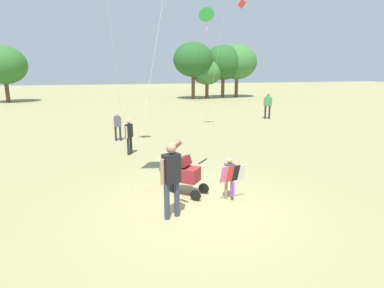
{
  "coord_description": "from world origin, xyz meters",
  "views": [
    {
      "loc": [
        -1.86,
        -6.78,
        3.2
      ],
      "look_at": [
        0.09,
        0.97,
        1.3
      ],
      "focal_mm": 30.01,
      "sensor_mm": 36.0,
      "label": 1
    }
  ],
  "objects_px": {
    "child_with_butterfly_kite": "(230,175)",
    "person_adult_flyer": "(171,173)",
    "stroller": "(185,172)",
    "person_couple_left": "(268,104)",
    "person_sitting_far": "(118,124)",
    "person_kid_running": "(129,134)",
    "cooler_box": "(167,165)",
    "kite_green_novelty": "(207,16)"
  },
  "relations": [
    {
      "from": "person_sitting_far",
      "to": "cooler_box",
      "type": "relative_size",
      "value": 2.87
    },
    {
      "from": "kite_green_novelty",
      "to": "person_couple_left",
      "type": "distance_m",
      "value": 7.3
    },
    {
      "from": "person_adult_flyer",
      "to": "stroller",
      "type": "distance_m",
      "value": 1.39
    },
    {
      "from": "stroller",
      "to": "kite_green_novelty",
      "type": "height_order",
      "value": "kite_green_novelty"
    },
    {
      "from": "person_couple_left",
      "to": "person_adult_flyer",
      "type": "bearing_deg",
      "value": -124.8
    },
    {
      "from": "person_adult_flyer",
      "to": "cooler_box",
      "type": "relative_size",
      "value": 3.9
    },
    {
      "from": "person_sitting_far",
      "to": "person_couple_left",
      "type": "bearing_deg",
      "value": 23.89
    },
    {
      "from": "person_couple_left",
      "to": "cooler_box",
      "type": "xyz_separation_m",
      "value": [
        -8.11,
        -9.04,
        -0.81
      ]
    },
    {
      "from": "kite_green_novelty",
      "to": "stroller",
      "type": "bearing_deg",
      "value": -109.74
    },
    {
      "from": "child_with_butterfly_kite",
      "to": "stroller",
      "type": "bearing_deg",
      "value": 152.03
    },
    {
      "from": "person_sitting_far",
      "to": "person_kid_running",
      "type": "bearing_deg",
      "value": -81.77
    },
    {
      "from": "person_couple_left",
      "to": "stroller",
      "type": "bearing_deg",
      "value": -125.65
    },
    {
      "from": "cooler_box",
      "to": "stroller",
      "type": "bearing_deg",
      "value": -86.05
    },
    {
      "from": "stroller",
      "to": "person_couple_left",
      "type": "bearing_deg",
      "value": 54.35
    },
    {
      "from": "person_kid_running",
      "to": "person_couple_left",
      "type": "bearing_deg",
      "value": 36.41
    },
    {
      "from": "stroller",
      "to": "person_adult_flyer",
      "type": "bearing_deg",
      "value": -116.03
    },
    {
      "from": "child_with_butterfly_kite",
      "to": "person_sitting_far",
      "type": "distance_m",
      "value": 7.86
    },
    {
      "from": "stroller",
      "to": "person_kid_running",
      "type": "height_order",
      "value": "person_kid_running"
    },
    {
      "from": "person_adult_flyer",
      "to": "child_with_butterfly_kite",
      "type": "bearing_deg",
      "value": 22.61
    },
    {
      "from": "stroller",
      "to": "person_couple_left",
      "type": "relative_size",
      "value": 0.62
    },
    {
      "from": "cooler_box",
      "to": "person_couple_left",
      "type": "bearing_deg",
      "value": 48.1
    },
    {
      "from": "kite_green_novelty",
      "to": "person_couple_left",
      "type": "bearing_deg",
      "value": 27.91
    },
    {
      "from": "person_adult_flyer",
      "to": "person_sitting_far",
      "type": "relative_size",
      "value": 1.36
    },
    {
      "from": "child_with_butterfly_kite",
      "to": "person_adult_flyer",
      "type": "height_order",
      "value": "person_adult_flyer"
    },
    {
      "from": "stroller",
      "to": "person_kid_running",
      "type": "distance_m",
      "value": 4.53
    },
    {
      "from": "person_sitting_far",
      "to": "person_couple_left",
      "type": "xyz_separation_m",
      "value": [
        9.49,
        4.2,
        0.22
      ]
    },
    {
      "from": "person_adult_flyer",
      "to": "person_sitting_far",
      "type": "bearing_deg",
      "value": 96.59
    },
    {
      "from": "person_couple_left",
      "to": "kite_green_novelty",
      "type": "bearing_deg",
      "value": -152.09
    },
    {
      "from": "kite_green_novelty",
      "to": "cooler_box",
      "type": "relative_size",
      "value": 13.55
    },
    {
      "from": "person_adult_flyer",
      "to": "person_kid_running",
      "type": "xyz_separation_m",
      "value": [
        -0.57,
        5.57,
        -0.21
      ]
    },
    {
      "from": "stroller",
      "to": "person_couple_left",
      "type": "xyz_separation_m",
      "value": [
        7.97,
        11.11,
        0.37
      ]
    },
    {
      "from": "person_sitting_far",
      "to": "cooler_box",
      "type": "xyz_separation_m",
      "value": [
        1.38,
        -4.84,
        -0.58
      ]
    },
    {
      "from": "child_with_butterfly_kite",
      "to": "person_kid_running",
      "type": "height_order",
      "value": "person_kid_running"
    },
    {
      "from": "person_adult_flyer",
      "to": "kite_green_novelty",
      "type": "height_order",
      "value": "kite_green_novelty"
    },
    {
      "from": "kite_green_novelty",
      "to": "person_sitting_far",
      "type": "relative_size",
      "value": 4.71
    },
    {
      "from": "person_adult_flyer",
      "to": "stroller",
      "type": "height_order",
      "value": "person_adult_flyer"
    },
    {
      "from": "person_adult_flyer",
      "to": "person_sitting_far",
      "type": "distance_m",
      "value": 8.16
    },
    {
      "from": "person_adult_flyer",
      "to": "stroller",
      "type": "relative_size",
      "value": 1.69
    },
    {
      "from": "child_with_butterfly_kite",
      "to": "person_sitting_far",
      "type": "height_order",
      "value": "person_sitting_far"
    },
    {
      "from": "child_with_butterfly_kite",
      "to": "stroller",
      "type": "xyz_separation_m",
      "value": [
        -1.0,
        0.53,
        -0.03
      ]
    },
    {
      "from": "person_adult_flyer",
      "to": "stroller",
      "type": "xyz_separation_m",
      "value": [
        0.58,
        1.19,
        -0.4
      ]
    },
    {
      "from": "child_with_butterfly_kite",
      "to": "person_adult_flyer",
      "type": "bearing_deg",
      "value": -157.39
    }
  ]
}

